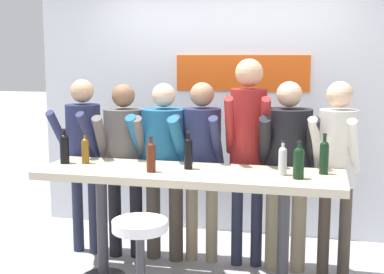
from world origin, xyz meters
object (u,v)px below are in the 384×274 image
at_px(person_center_right, 248,137).
at_px(person_far_right, 337,157).
at_px(wine_bottle_0, 324,156).
at_px(wine_bottle_5, 64,147).
at_px(wine_bottle_3, 299,161).
at_px(wine_bottle_6, 151,156).
at_px(wine_bottle_1, 85,150).
at_px(person_left, 124,152).
at_px(wine_bottle_2, 283,159).
at_px(person_center_left, 164,154).
at_px(person_right, 288,157).
at_px(person_center, 202,152).
at_px(bar_stool, 140,257).
at_px(wine_bottle_4, 188,152).
at_px(person_far_left, 83,146).
at_px(tasting_table, 189,188).

relative_size(person_center_right, person_far_right, 1.11).
bearing_deg(wine_bottle_0, wine_bottle_5, -177.52).
xyz_separation_m(wine_bottle_3, wine_bottle_6, (-1.11, -0.04, -0.00)).
xyz_separation_m(person_center_right, wine_bottle_3, (0.45, -0.63, -0.06)).
bearing_deg(wine_bottle_1, wine_bottle_6, -16.15).
xyz_separation_m(person_left, wine_bottle_5, (-0.34, -0.48, 0.11)).
height_order(person_center_right, wine_bottle_2, person_center_right).
bearing_deg(person_center_left, wine_bottle_5, -140.94).
xyz_separation_m(person_right, wine_bottle_6, (-0.99, -0.64, 0.09)).
xyz_separation_m(person_center, wine_bottle_2, (0.74, -0.55, 0.08)).
relative_size(person_center_right, wine_bottle_1, 7.16).
xyz_separation_m(person_center_left, person_center_right, (0.74, 0.03, 0.17)).
bearing_deg(person_far_right, wine_bottle_2, -119.35).
relative_size(person_center_left, wine_bottle_2, 6.15).
bearing_deg(bar_stool, wine_bottle_5, 141.13).
relative_size(bar_stool, wine_bottle_0, 2.45).
height_order(person_far_right, wine_bottle_0, person_far_right).
bearing_deg(wine_bottle_5, wine_bottle_0, 2.48).
relative_size(person_right, wine_bottle_2, 6.26).
bearing_deg(wine_bottle_6, person_center_left, 98.02).
distance_m(person_center, wine_bottle_2, 0.92).
bearing_deg(wine_bottle_0, person_far_right, 73.63).
bearing_deg(person_right, person_center_left, 175.53).
xyz_separation_m(person_center, wine_bottle_3, (0.86, -0.64, 0.09)).
height_order(person_center, wine_bottle_6, person_center).
xyz_separation_m(person_center_left, wine_bottle_4, (0.34, -0.47, 0.11)).
height_order(person_left, person_center_left, person_center_left).
xyz_separation_m(person_center_right, wine_bottle_0, (0.63, -0.43, -0.05)).
bearing_deg(wine_bottle_5, person_right, 15.54).
bearing_deg(person_right, person_left, 176.23).
relative_size(wine_bottle_0, wine_bottle_1, 1.22).
bearing_deg(bar_stool, person_right, 54.03).
relative_size(person_right, wine_bottle_1, 6.43).
relative_size(bar_stool, person_far_left, 0.47).
xyz_separation_m(wine_bottle_1, wine_bottle_5, (-0.17, -0.03, 0.02)).
bearing_deg(wine_bottle_5, wine_bottle_1, 11.67).
height_order(tasting_table, wine_bottle_3, wine_bottle_3).
distance_m(bar_stool, person_far_left, 1.64).
xyz_separation_m(bar_stool, wine_bottle_2, (0.88, 0.71, 0.57)).
height_order(person_center, wine_bottle_1, person_center).
distance_m(person_far_left, wine_bottle_3, 2.06).
relative_size(person_center_left, person_right, 0.98).
bearing_deg(person_right, wine_bottle_2, -95.26).
height_order(bar_stool, wine_bottle_5, wine_bottle_5).
bearing_deg(wine_bottle_3, wine_bottle_4, 171.02).
height_order(person_far_left, wine_bottle_4, person_far_left).
bearing_deg(wine_bottle_6, person_center_right, 45.58).
distance_m(person_left, wine_bottle_6, 0.78).
xyz_separation_m(person_far_left, person_center, (1.11, 0.04, -0.01)).
distance_m(wine_bottle_3, wine_bottle_6, 1.11).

